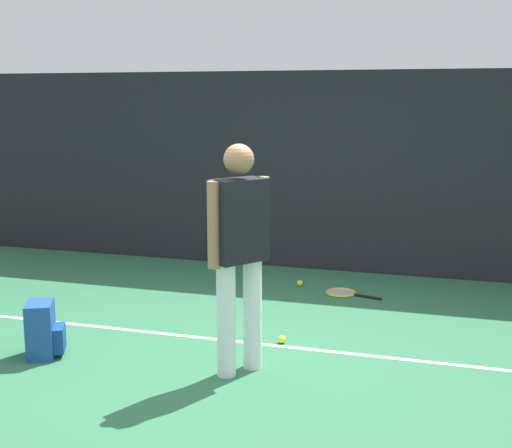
# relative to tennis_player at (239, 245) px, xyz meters

# --- Properties ---
(ground_plane) EXTENTS (12.00, 12.00, 0.00)m
(ground_plane) POSITION_rel_tennis_player_xyz_m (-0.08, 0.27, -0.97)
(ground_plane) COLOR #2D6B47
(back_fence) EXTENTS (10.00, 0.10, 2.32)m
(back_fence) POSITION_rel_tennis_player_xyz_m (-0.08, 3.27, 0.19)
(back_fence) COLOR black
(back_fence) RESTS_ON ground
(court_line) EXTENTS (9.00, 0.05, 0.00)m
(court_line) POSITION_rel_tennis_player_xyz_m (-0.08, 0.59, -0.96)
(court_line) COLOR white
(court_line) RESTS_ON ground
(tennis_player) EXTENTS (0.41, 0.45, 1.70)m
(tennis_player) POSITION_rel_tennis_player_xyz_m (0.00, 0.00, 0.00)
(tennis_player) COLOR white
(tennis_player) RESTS_ON ground
(tennis_racket) EXTENTS (0.64, 0.40, 0.03)m
(tennis_racket) POSITION_rel_tennis_player_xyz_m (0.39, 2.27, -0.95)
(tennis_racket) COLOR black
(tennis_racket) RESTS_ON ground
(backpack) EXTENTS (0.37, 0.36, 0.44)m
(backpack) POSITION_rel_tennis_player_xyz_m (-1.58, -0.15, -0.76)
(backpack) COLOR #1E478C
(backpack) RESTS_ON ground
(tennis_ball_near_player) EXTENTS (0.07, 0.07, 0.07)m
(tennis_ball_near_player) POSITION_rel_tennis_player_xyz_m (0.15, 0.67, -0.93)
(tennis_ball_near_player) COLOR #CCE033
(tennis_ball_near_player) RESTS_ON ground
(tennis_ball_by_fence) EXTENTS (0.07, 0.07, 0.07)m
(tennis_ball_by_fence) POSITION_rel_tennis_player_xyz_m (-0.11, 2.44, -0.93)
(tennis_ball_by_fence) COLOR #CCE033
(tennis_ball_by_fence) RESTS_ON ground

